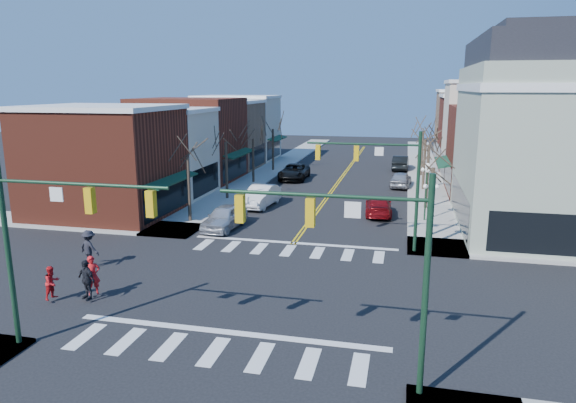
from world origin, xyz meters
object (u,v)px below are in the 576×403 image
Objects in this scene: lamppost_corner at (430,201)px; pedestrian_dark_a at (86,279)px; car_left_near at (224,217)px; car_right_far at (400,163)px; car_right_near at (378,206)px; pedestrian_dark_b at (89,248)px; car_right_mid at (401,179)px; car_left_mid at (261,196)px; pedestrian_red_a at (93,275)px; victorian_corner at (560,133)px; lamppost_midblock at (427,182)px; car_left_far at (294,172)px; pedestrian_red_b at (52,283)px.

lamppost_corner reaches higher than pedestrian_dark_a.
car_right_far is (11.52, 29.31, 0.02)m from car_left_near.
pedestrian_dark_b is at bearing 42.52° from car_right_near.
car_right_mid is at bearing 87.32° from pedestrian_dark_a.
car_left_mid reaches higher than car_right_far.
car_right_far is 2.73× the size of pedestrian_red_a.
car_right_far is 44.05m from pedestrian_red_a.
victorian_corner is 3.29× the size of lamppost_midblock.
car_right_far is at bearing 73.06° from car_left_near.
pedestrian_dark_a is at bearing 54.24° from car_right_near.
pedestrian_dark_a is (-2.50, -33.20, 0.25)m from car_left_far.
car_right_mid is (11.12, 11.07, -0.09)m from car_left_mid.
car_right_near is 2.62× the size of pedestrian_dark_a.
car_left_near is 20.07m from car_left_far.
pedestrian_dark_b is at bearing -111.67° from car_left_near.
lamppost_corner is at bearing -90.00° from lamppost_midblock.
car_left_far is 1.31× the size of car_right_mid.
car_right_near is at bearing -118.73° from pedestrian_dark_b.
car_right_far is at bearing 31.74° from pedestrian_red_a.
car_right_mid is 0.89× the size of car_right_far.
car_left_near is at bearing 27.97° from car_right_near.
pedestrian_red_b is at bearing -144.54° from victorian_corner.
pedestrian_dark_a reaches higher than car_right_far.
car_left_near reaches higher than car_right_near.
car_right_far is at bearing 112.70° from victorian_corner.
car_right_near is 2.49× the size of pedestrian_dark_b.
car_right_mid is 34.19m from pedestrian_dark_a.
pedestrian_dark_a reaches higher than pedestrian_red_b.
car_left_mid is 1.08× the size of car_right_near.
pedestrian_red_b reaches higher than car_left_near.
car_left_far is 1.16× the size of car_right_far.
car_left_mid is (-13.00, 2.15, -2.10)m from lamppost_midblock.
car_left_far is 33.30m from pedestrian_dark_a.
car_left_far is at bearing 45.12° from pedestrian_red_a.
car_left_mid is 20.45m from pedestrian_dark_a.
victorian_corner reaches higher than pedestrian_dark_b.
victorian_corner is 31.60m from pedestrian_red_b.
lamppost_midblock reaches higher than car_left_far.
car_right_mid is at bearing 50.65° from car_left_mid.
car_left_mid reaches higher than car_left_near.
pedestrian_red_a is at bearing 110.79° from pedestrian_dark_a.
car_right_far is at bearing -83.49° from car_right_mid.
pedestrian_red_b reaches higher than car_right_mid.
pedestrian_dark_b reaches higher than car_right_near.
lamppost_midblock is 24.48m from car_right_far.
car_left_mid is 12.91m from car_left_far.
car_right_near is at bearing 158.44° from lamppost_midblock.
lamppost_midblock is at bearing 154.51° from car_right_near.
pedestrian_red_b is (-14.94, -42.83, 0.09)m from car_right_far.
car_right_near is at bearing 78.95° from pedestrian_dark_a.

